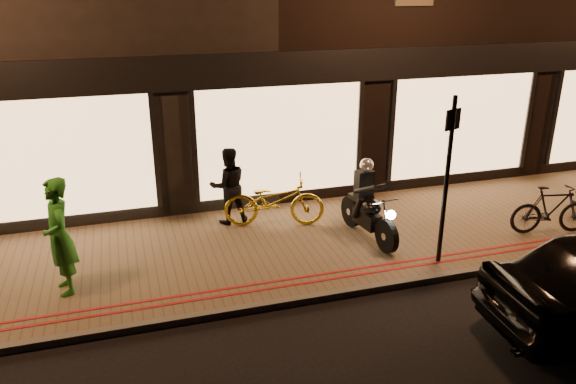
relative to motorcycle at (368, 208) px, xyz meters
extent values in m
plane|color=black|center=(-1.14, -1.80, -0.73)|extent=(90.00, 90.00, 0.00)
cube|color=brown|center=(-1.14, 0.20, -0.67)|extent=(50.00, 4.00, 0.12)
cube|color=#59544C|center=(-1.14, -1.75, -0.67)|extent=(50.00, 0.14, 0.12)
cube|color=maroon|center=(-1.14, -1.35, -0.61)|extent=(50.00, 0.06, 0.01)
cube|color=maroon|center=(-1.14, -1.15, -0.61)|extent=(50.00, 0.06, 0.01)
cube|color=black|center=(4.86, 7.20, 3.52)|extent=(12.00, 10.00, 8.50)
cube|color=black|center=(-1.14, 2.15, 2.42)|extent=(48.00, 0.12, 0.70)
cube|color=#F1B878|center=(-5.64, 2.14, 0.88)|extent=(3.60, 0.06, 2.38)
cube|color=#F1B878|center=(-1.14, 2.14, 0.88)|extent=(3.60, 0.06, 2.38)
cube|color=#F1B878|center=(3.36, 2.14, 0.88)|extent=(3.60, 0.06, 2.38)
cylinder|color=black|center=(0.08, -0.68, -0.29)|extent=(0.20, 0.65, 0.64)
cylinder|color=black|center=(-0.08, 0.61, -0.29)|extent=(0.20, 0.65, 0.64)
cylinder|color=silver|center=(0.08, -0.68, -0.29)|extent=(0.16, 0.16, 0.14)
cylinder|color=silver|center=(-0.08, 0.61, -0.29)|extent=(0.16, 0.16, 0.14)
cube|color=black|center=(0.00, 0.01, -0.21)|extent=(0.34, 0.73, 0.30)
ellipsoid|color=black|center=(0.01, -0.12, 0.09)|extent=(0.38, 0.54, 0.29)
cube|color=black|center=(-0.04, 0.31, 0.09)|extent=(0.29, 0.57, 0.09)
cylinder|color=silver|center=(0.07, -0.54, 0.34)|extent=(0.60, 0.11, 0.03)
cylinder|color=silver|center=(0.08, -0.64, 0.01)|extent=(0.09, 0.33, 0.71)
sphere|color=white|center=(0.09, -0.77, 0.17)|extent=(0.19, 0.19, 0.17)
cylinder|color=silver|center=(0.06, 0.47, -0.33)|extent=(0.14, 0.55, 0.07)
cube|color=black|center=(-0.02, 0.18, 0.44)|extent=(0.36, 0.26, 0.55)
sphere|color=silver|center=(-0.02, 0.12, 0.85)|extent=(0.29, 0.29, 0.26)
cylinder|color=black|center=(-0.14, -0.16, 0.47)|extent=(0.24, 0.60, 0.34)
cylinder|color=black|center=(0.17, -0.12, 0.47)|extent=(0.10, 0.60, 0.34)
cylinder|color=black|center=(-0.16, 0.12, -0.01)|extent=(0.22, 0.29, 0.46)
cylinder|color=black|center=(0.12, 0.16, -0.01)|extent=(0.17, 0.28, 0.46)
cylinder|color=black|center=(0.83, -1.28, 0.89)|extent=(0.10, 0.10, 3.00)
cube|color=black|center=(0.83, -1.28, 1.99)|extent=(0.34, 0.15, 0.35)
imported|color=gold|center=(-1.58, 1.10, -0.08)|extent=(2.15, 1.19, 1.07)
imported|color=black|center=(3.58, -0.86, -0.12)|extent=(1.71, 0.80, 0.99)
imported|color=#267C21|center=(-5.51, -0.44, 0.35)|extent=(0.61, 0.79, 1.93)
imported|color=black|center=(-2.43, 1.53, 0.19)|extent=(0.82, 0.66, 1.61)
camera|label=1|loc=(-4.40, -9.14, 4.13)|focal=35.00mm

